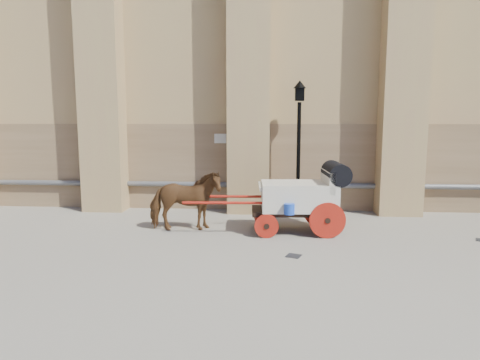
{
  "coord_description": "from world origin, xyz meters",
  "views": [
    {
      "loc": [
        -0.3,
        -10.79,
        3.13
      ],
      "look_at": [
        -1.12,
        1.02,
        1.47
      ],
      "focal_mm": 32.0,
      "sensor_mm": 36.0,
      "label": 1
    }
  ],
  "objects": [
    {
      "name": "ground",
      "position": [
        0.0,
        0.0,
        0.0
      ],
      "size": [
        90.0,
        90.0,
        0.0
      ],
      "primitive_type": "plane",
      "color": "#6D6659",
      "rests_on": "ground"
    },
    {
      "name": "horse",
      "position": [
        -2.68,
        0.98,
        0.86
      ],
      "size": [
        2.15,
        1.22,
        1.72
      ],
      "primitive_type": "imported",
      "rotation": [
        0.0,
        0.0,
        1.72
      ],
      "color": "brown",
      "rests_on": "ground"
    },
    {
      "name": "drain_grate_near",
      "position": [
        0.28,
        -1.16,
        0.01
      ],
      "size": [
        0.41,
        0.41,
        0.01
      ],
      "primitive_type": "cube",
      "rotation": [
        0.0,
        0.0,
        -0.37
      ],
      "color": "black",
      "rests_on": "ground"
    },
    {
      "name": "carriage",
      "position": [
        0.67,
        1.07,
        1.07
      ],
      "size": [
        4.57,
        1.68,
        1.98
      ],
      "rotation": [
        0.0,
        0.0,
        0.05
      ],
      "color": "black",
      "rests_on": "ground"
    },
    {
      "name": "street_lamp",
      "position": [
        0.65,
        3.29,
        2.35
      ],
      "size": [
        0.41,
        0.41,
        4.39
      ],
      "color": "black",
      "rests_on": "ground"
    }
  ]
}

